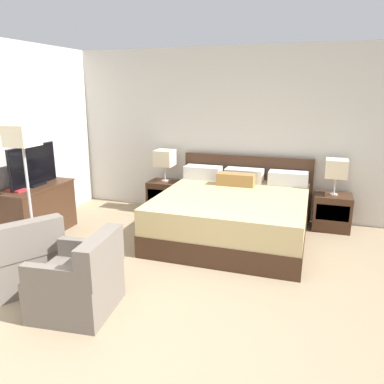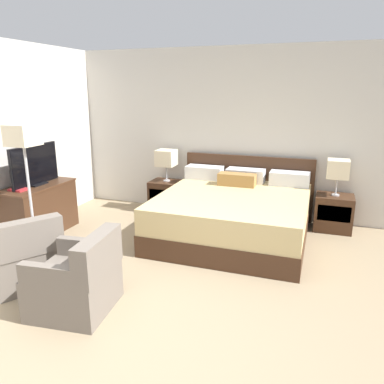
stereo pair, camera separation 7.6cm
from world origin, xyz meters
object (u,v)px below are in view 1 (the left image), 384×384
at_px(nightstand_right, 332,212).
at_px(dresser, 37,210).
at_px(nightstand_left, 165,196).
at_px(table_lamp_left, 165,158).
at_px(bed, 233,214).
at_px(floor_lamp, 23,148).
at_px(armchair_by_window, 25,259).
at_px(book_red_cover, 17,190).
at_px(tv, 33,166).
at_px(armchair_companion, 80,282).
at_px(table_lamp_right, 336,169).

xyz_separation_m(nightstand_right, dresser, (-3.95, -1.54, 0.11)).
distance_m(nightstand_left, table_lamp_left, 0.65).
bearing_deg(dresser, bed, 17.06).
bearing_deg(nightstand_right, floor_lamp, -148.78).
relative_size(nightstand_right, armchair_by_window, 0.55).
xyz_separation_m(bed, table_lamp_left, (-1.32, 0.74, 0.58)).
distance_m(table_lamp_left, floor_lamp, 2.34).
xyz_separation_m(nightstand_left, book_red_cover, (-1.32, -1.84, 0.47)).
xyz_separation_m(table_lamp_left, tv, (-1.31, -1.52, 0.08)).
bearing_deg(nightstand_left, tv, -130.58).
height_order(nightstand_left, armchair_companion, armchair_companion).
relative_size(armchair_by_window, armchair_companion, 1.24).
relative_size(nightstand_right, book_red_cover, 2.42).
distance_m(nightstand_right, floor_lamp, 4.25).
relative_size(dresser, tv, 1.27).
bearing_deg(armchair_by_window, table_lamp_left, 80.30).
relative_size(table_lamp_right, floor_lamp, 0.32).
bearing_deg(book_red_cover, armchair_by_window, -46.38).
xyz_separation_m(tv, armchair_companion, (1.68, -1.46, -0.70)).
xyz_separation_m(bed, dresser, (-2.63, -0.81, 0.04)).
bearing_deg(tv, book_red_cover, -92.24).
bearing_deg(book_red_cover, table_lamp_right, 25.02).
bearing_deg(bed, floor_lamp, -147.60).
xyz_separation_m(bed, armchair_companion, (-0.94, -2.24, -0.05)).
bearing_deg(nightstand_right, dresser, -158.64).
bearing_deg(nightstand_left, nightstand_right, 0.00).
distance_m(nightstand_left, tv, 2.13).
bearing_deg(tv, armchair_companion, -40.93).
relative_size(nightstand_left, nightstand_right, 1.00).
xyz_separation_m(bed, floor_lamp, (-2.19, -1.39, 1.01)).
distance_m(bed, floor_lamp, 2.79).
distance_m(nightstand_right, table_lamp_left, 2.72).
xyz_separation_m(table_lamp_right, floor_lamp, (-3.51, -2.13, 0.43)).
bearing_deg(table_lamp_right, bed, -150.77).
height_order(dresser, tv, tv).
xyz_separation_m(table_lamp_left, armchair_companion, (0.38, -2.98, -0.62)).
distance_m(bed, table_lamp_right, 1.62).
height_order(nightstand_left, floor_lamp, floor_lamp).
distance_m(bed, nightstand_right, 1.51).
bearing_deg(floor_lamp, bed, 32.40).
height_order(bed, armchair_companion, bed).
bearing_deg(table_lamp_left, bed, -29.25).
bearing_deg(table_lamp_right, table_lamp_left, 180.00).
relative_size(table_lamp_left, table_lamp_right, 1.00).
height_order(table_lamp_right, tv, tv).
distance_m(table_lamp_left, armchair_by_window, 2.85).
height_order(nightstand_left, nightstand_right, same).
bearing_deg(table_lamp_left, dresser, -130.26).
bearing_deg(tv, table_lamp_right, 21.15).
bearing_deg(book_red_cover, table_lamp_left, 54.49).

